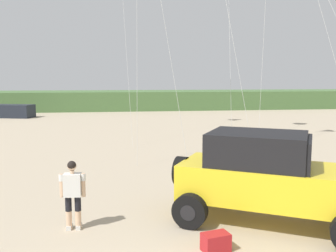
% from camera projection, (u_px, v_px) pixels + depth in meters
% --- Properties ---
extents(dune_ridge, '(90.00, 8.13, 2.12)m').
position_uv_depth(dune_ridge, '(158.00, 100.00, 44.72)').
color(dune_ridge, '#4C703D').
rests_on(dune_ridge, ground_plane).
extents(jeep, '(4.98, 4.20, 2.26)m').
position_uv_depth(jeep, '(268.00, 176.00, 9.08)').
color(jeep, yellow).
rests_on(jeep, ground_plane).
extents(person_watching, '(0.62, 0.33, 1.67)m').
position_uv_depth(person_watching, '(73.00, 191.00, 8.69)').
color(person_watching, '#DBB28E').
rests_on(person_watching, ground_plane).
extents(cooler_box, '(0.63, 0.48, 0.38)m').
position_uv_depth(cooler_box, '(216.00, 242.00, 7.67)').
color(cooler_box, '#B21E23').
rests_on(cooler_box, ground_plane).
extents(distant_sedan, '(4.51, 2.80, 1.20)m').
position_uv_depth(distant_sedan, '(10.00, 111.00, 34.23)').
color(distant_sedan, '#1E232D').
rests_on(distant_sedan, ground_plane).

